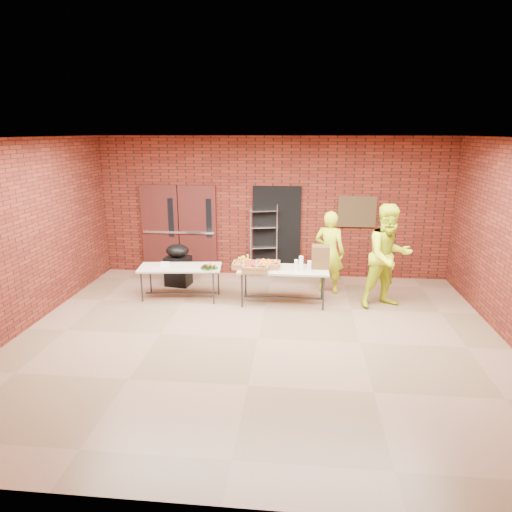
{
  "coord_description": "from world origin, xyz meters",
  "views": [
    {
      "loc": [
        0.64,
        -6.84,
        3.29
      ],
      "look_at": [
        -0.18,
        1.4,
        1.02
      ],
      "focal_mm": 32.0,
      "sensor_mm": 36.0,
      "label": 1
    }
  ],
  "objects": [
    {
      "name": "basket_bananas",
      "position": [
        -0.42,
        1.62,
        0.78
      ],
      "size": [
        0.47,
        0.36,
        0.14
      ],
      "color": "#A07140",
      "rests_on": "table_right"
    },
    {
      "name": "cup_stack_front",
      "position": [
        0.58,
        1.52,
        0.82
      ],
      "size": [
        0.07,
        0.07,
        0.22
      ],
      "primitive_type": "cylinder",
      "color": "white",
      "rests_on": "table_right"
    },
    {
      "name": "cup_stack_mid",
      "position": [
        0.83,
        1.45,
        0.83
      ],
      "size": [
        0.07,
        0.07,
        0.22
      ],
      "primitive_type": "cylinder",
      "color": "white",
      "rests_on": "table_right"
    },
    {
      "name": "volunteer_woman",
      "position": [
        1.26,
        2.42,
        0.87
      ],
      "size": [
        0.73,
        0.6,
        1.73
      ],
      "primitive_type": "imported",
      "rotation": [
        0.0,
        0.0,
        2.8
      ],
      "color": "#CDE419",
      "rests_on": "room"
    },
    {
      "name": "cup_stack_back",
      "position": [
        0.67,
        1.65,
        0.84
      ],
      "size": [
        0.08,
        0.08,
        0.25
      ],
      "primitive_type": "cylinder",
      "color": "white",
      "rests_on": "table_right"
    },
    {
      "name": "table_left",
      "position": [
        -1.74,
        1.72,
        0.61
      ],
      "size": [
        1.69,
        0.86,
        0.67
      ],
      "rotation": [
        0.0,
        0.0,
        0.11
      ],
      "color": "beige",
      "rests_on": "room"
    },
    {
      "name": "covered_grill",
      "position": [
        -2.01,
        2.53,
        0.46
      ],
      "size": [
        0.57,
        0.5,
        0.92
      ],
      "rotation": [
        0.0,
        0.0,
        -0.16
      ],
      "color": "black",
      "rests_on": "room"
    },
    {
      "name": "napkin_box",
      "position": [
        -2.07,
        1.78,
        0.7
      ],
      "size": [
        0.18,
        0.12,
        0.06
      ],
      "primitive_type": "cube",
      "color": "white",
      "rests_on": "table_left"
    },
    {
      "name": "coffee_dispenser",
      "position": [
        1.05,
        1.76,
        0.94
      ],
      "size": [
        0.34,
        0.3,
        0.44
      ],
      "primitive_type": "cube",
      "color": "brown",
      "rests_on": "table_right"
    },
    {
      "name": "table_right",
      "position": [
        0.33,
        1.64,
        0.66
      ],
      "size": [
        1.74,
        0.73,
        0.72
      ],
      "rotation": [
        0.0,
        0.0,
        -0.0
      ],
      "color": "beige",
      "rests_on": "room"
    },
    {
      "name": "basket_oranges",
      "position": [
        0.03,
        1.66,
        0.78
      ],
      "size": [
        0.48,
        0.37,
        0.15
      ],
      "color": "#A07140",
      "rests_on": "table_right"
    },
    {
      "name": "basket_apples",
      "position": [
        -0.19,
        1.43,
        0.78
      ],
      "size": [
        0.49,
        0.38,
        0.15
      ],
      "color": "#A07140",
      "rests_on": "table_right"
    },
    {
      "name": "wire_rack",
      "position": [
        -0.19,
        3.32,
        0.85
      ],
      "size": [
        0.65,
        0.35,
        1.7
      ],
      "primitive_type": null,
      "rotation": [
        0.0,
        0.0,
        0.25
      ],
      "color": "silver",
      "rests_on": "room"
    },
    {
      "name": "muffin_tray",
      "position": [
        -1.13,
        1.66,
        0.71
      ],
      "size": [
        0.36,
        0.36,
        0.09
      ],
      "color": "#185316",
      "rests_on": "table_left"
    },
    {
      "name": "volunteer_man",
      "position": [
        2.32,
        1.69,
        1.0
      ],
      "size": [
        1.19,
        1.07,
        2.0
      ],
      "primitive_type": "imported",
      "rotation": [
        0.0,
        0.0,
        0.39
      ],
      "color": "#CDE419",
      "rests_on": "room"
    },
    {
      "name": "dark_doorway",
      "position": [
        0.1,
        3.46,
        1.05
      ],
      "size": [
        1.1,
        0.06,
        2.1
      ],
      "primitive_type": "cube",
      "color": "black",
      "rests_on": "room"
    },
    {
      "name": "room",
      "position": [
        0.0,
        0.0,
        1.6
      ],
      "size": [
        8.08,
        7.08,
        3.28
      ],
      "color": "olive",
      "rests_on": "ground"
    },
    {
      "name": "bronze_plaque",
      "position": [
        1.9,
        3.45,
        1.55
      ],
      "size": [
        0.85,
        0.04,
        0.7
      ],
      "primitive_type": "cube",
      "color": "#422F1A",
      "rests_on": "room"
    },
    {
      "name": "double_doors",
      "position": [
        -2.2,
        3.44,
        1.05
      ],
      "size": [
        1.78,
        0.12,
        2.1
      ],
      "color": "#3F1312",
      "rests_on": "room"
    }
  ]
}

